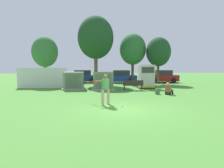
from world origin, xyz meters
TOP-DOWN VIEW (x-y plane):
  - ground_plane at (0.00, 0.00)m, footprint 96.00×96.00m
  - fence_panel at (-6.77, 10.50)m, footprint 4.80×0.12m
  - transformer_west at (-3.50, 9.07)m, footprint 2.10×1.70m
  - transformer_mid_west at (-0.78, 8.75)m, footprint 2.10×1.70m
  - generator_enclosure at (3.47, 9.49)m, footprint 1.60×1.40m
  - park_bench at (1.89, 7.92)m, footprint 1.82×0.48m
  - batter at (-0.91, 1.52)m, footprint 1.33×1.30m
  - sports_ball at (-0.00, 0.87)m, footprint 0.09×0.09m
  - seated_spectator at (4.13, 5.12)m, footprint 0.77×0.69m
  - backpack at (3.33, 5.38)m, footprint 0.32×0.27m
  - tree_left at (-7.05, 13.04)m, footprint 2.83×2.83m
  - tree_center_left at (-1.46, 13.66)m, footprint 4.11×4.11m
  - tree_center_right at (3.07, 14.83)m, footprint 3.20×3.20m
  - tree_right at (6.04, 14.02)m, footprint 2.93×2.93m
  - parked_car_leftmost at (-3.36, 16.46)m, footprint 4.40×2.36m
  - parked_car_left_of_center at (1.68, 15.92)m, footprint 4.28×2.09m
  - parked_car_right_of_center at (7.13, 15.89)m, footprint 4.33×2.20m

SIDE VIEW (x-z plane):
  - ground_plane at x=0.00m, z-range 0.00..0.00m
  - sports_ball at x=0.00m, z-range 0.00..0.09m
  - backpack at x=3.33m, z-range -0.01..0.43m
  - seated_spectator at x=4.13m, z-range -0.11..0.86m
  - park_bench at x=1.89m, z-range 0.08..0.99m
  - parked_car_leftmost at x=-3.36m, z-range -0.06..1.56m
  - parked_car_left_of_center at x=1.68m, z-range -0.06..1.56m
  - parked_car_right_of_center at x=7.13m, z-range -0.06..1.56m
  - transformer_west at x=-3.50m, z-range -0.02..1.60m
  - transformer_mid_west at x=-0.78m, z-range -0.02..1.60m
  - batter at x=-0.91m, z-range 0.11..1.85m
  - fence_panel at x=-6.77m, z-range 0.00..2.00m
  - generator_enclosure at x=3.47m, z-range -0.01..2.29m
  - tree_left at x=-7.05m, z-range 1.01..6.41m
  - tree_right at x=6.04m, z-range 1.04..6.64m
  - tree_center_right at x=3.07m, z-range 1.14..7.24m
  - tree_center_left at x=-1.46m, z-range 1.46..9.31m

